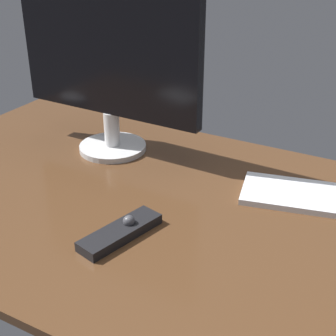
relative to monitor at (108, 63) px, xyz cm
name	(u,v)px	position (x,y,z in cm)	size (l,w,h in cm)	color
desk	(148,204)	(22.66, -19.07, -25.42)	(140.00, 84.00, 2.00)	#4C301C
monitor	(108,63)	(0.00, 0.00, 0.00)	(53.14, 18.41, 43.51)	silver
keyboard	(331,199)	(59.39, 0.56, -23.71)	(39.97, 14.21, 1.42)	silver
media_remote	(121,232)	(25.20, -33.66, -23.26)	(9.89, 19.49, 3.81)	black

